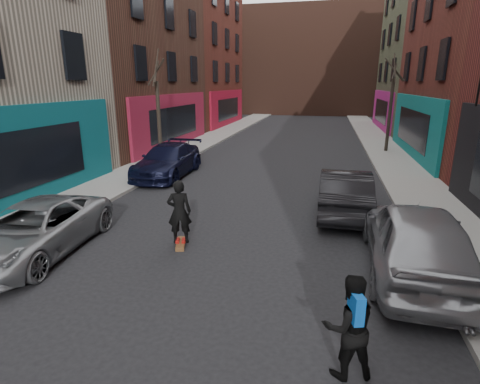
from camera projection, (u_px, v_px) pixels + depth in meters
The scene contains 12 objects.
sidewalk_left at pixel (220, 134), 31.70m from camera, with size 2.50×84.00×0.13m, color gray.
sidewalk_right at pixel (375, 138), 29.00m from camera, with size 2.50×84.00×0.13m, color gray.
building_far at pixel (313, 63), 52.74m from camera, with size 40.00×10.00×14.00m, color #47281E.
tree_left_far at pixel (158, 99), 19.53m from camera, with size 2.00×2.00×6.50m, color black, non-canonical shape.
tree_right_far at pixel (392, 95), 22.43m from camera, with size 2.00×2.00×6.80m, color black, non-canonical shape.
parked_left_far at pixel (34, 230), 9.38m from camera, with size 2.15×4.67×1.30m, color gray.
parked_left_end at pixel (168, 160), 17.38m from camera, with size 2.05×5.04×1.46m, color black.
parked_right_far at pixel (416, 239), 8.32m from camera, with size 2.01×4.99×1.70m, color gray.
parked_right_end at pixel (345, 191), 12.34m from camera, with size 1.57×4.52×1.49m, color black.
skateboard at pixel (181, 244), 10.01m from camera, with size 0.22×0.80×0.10m, color brown.
skateboarder at pixel (179, 212), 9.75m from camera, with size 0.62×0.41×1.71m, color black.
pedestrian at pixel (349, 326), 5.37m from camera, with size 0.94×0.83×1.62m.
Camera 1 is at (2.51, -0.63, 4.17)m, focal length 28.00 mm.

